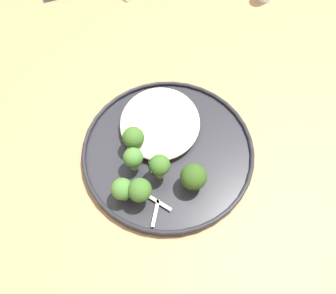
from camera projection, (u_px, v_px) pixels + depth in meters
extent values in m
plane|color=#2D2B28|center=(160.00, 250.00, 1.21)|extent=(6.00, 6.00, 0.00)
cube|color=#9E754C|center=(152.00, 162.00, 0.58)|extent=(1.40, 1.00, 0.04)
cube|color=olive|center=(292.00, 56.00, 1.20)|extent=(0.06, 0.06, 0.70)
cube|color=olive|center=(52.00, 45.00, 1.23)|extent=(0.06, 0.06, 0.70)
cylinder|color=#232328|center=(168.00, 151.00, 0.57)|extent=(0.29, 0.29, 0.01)
torus|color=black|center=(168.00, 149.00, 0.56)|extent=(0.29, 0.29, 0.01)
ellipsoid|color=beige|center=(160.00, 122.00, 0.57)|extent=(0.15, 0.14, 0.03)
cylinder|color=beige|center=(181.00, 120.00, 0.58)|extent=(0.03, 0.03, 0.01)
cylinder|color=#988766|center=(181.00, 118.00, 0.58)|extent=(0.03, 0.03, 0.00)
cylinder|color=#E5C689|center=(140.00, 122.00, 0.58)|extent=(0.02, 0.02, 0.01)
cylinder|color=#958159|center=(139.00, 119.00, 0.57)|extent=(0.02, 0.02, 0.00)
cylinder|color=#E5C689|center=(169.00, 117.00, 0.58)|extent=(0.02, 0.02, 0.01)
cylinder|color=#958159|center=(169.00, 115.00, 0.57)|extent=(0.02, 0.02, 0.00)
cylinder|color=#E5C689|center=(152.00, 131.00, 0.57)|extent=(0.03, 0.03, 0.01)
cylinder|color=#958159|center=(152.00, 129.00, 0.56)|extent=(0.03, 0.03, 0.00)
cylinder|color=#E5C689|center=(136.00, 153.00, 0.55)|extent=(0.03, 0.03, 0.01)
cylinder|color=#958159|center=(135.00, 151.00, 0.54)|extent=(0.03, 0.03, 0.00)
cylinder|color=#7A994C|center=(134.00, 164.00, 0.54)|extent=(0.02, 0.02, 0.02)
sphere|color=#42702D|center=(133.00, 157.00, 0.52)|extent=(0.03, 0.03, 0.03)
cylinder|color=#7A994C|center=(135.00, 145.00, 0.55)|extent=(0.02, 0.02, 0.02)
sphere|color=#386023|center=(133.00, 138.00, 0.53)|extent=(0.04, 0.04, 0.04)
cylinder|color=#7A994C|center=(160.00, 172.00, 0.53)|extent=(0.02, 0.02, 0.03)
sphere|color=#386023|center=(160.00, 165.00, 0.50)|extent=(0.03, 0.03, 0.03)
cylinder|color=#7A994C|center=(192.00, 183.00, 0.52)|extent=(0.02, 0.02, 0.02)
sphere|color=#2D4C19|center=(193.00, 177.00, 0.50)|extent=(0.04, 0.04, 0.04)
cylinder|color=#7A994C|center=(141.00, 196.00, 0.51)|extent=(0.02, 0.02, 0.02)
sphere|color=#386023|center=(140.00, 190.00, 0.49)|extent=(0.04, 0.04, 0.04)
cylinder|color=#89A356|center=(124.00, 194.00, 0.51)|extent=(0.02, 0.02, 0.02)
sphere|color=#42702D|center=(122.00, 189.00, 0.49)|extent=(0.03, 0.03, 0.03)
cube|color=silver|center=(151.00, 163.00, 0.54)|extent=(0.04, 0.02, 0.00)
cube|color=silver|center=(155.00, 213.00, 0.50)|extent=(0.04, 0.01, 0.00)
cube|color=silver|center=(157.00, 201.00, 0.51)|extent=(0.03, 0.05, 0.00)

